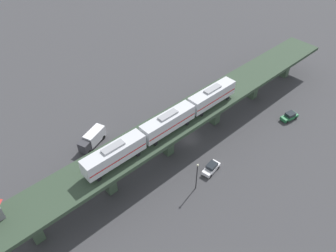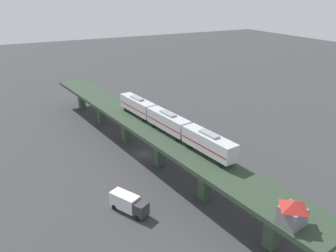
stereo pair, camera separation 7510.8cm
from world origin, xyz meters
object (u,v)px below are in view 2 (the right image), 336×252
(delivery_truck, at_px, (129,203))
(subway_train, at_px, (168,121))
(street_car_green, at_px, (138,113))
(street_lamp, at_px, (205,141))
(street_car_white, at_px, (186,146))
(signal_hut, at_px, (292,212))

(delivery_truck, bearing_deg, subway_train, -140.41)
(subway_train, bearing_deg, street_car_green, -100.79)
(delivery_truck, relative_size, street_lamp, 1.07)
(street_car_white, relative_size, delivery_truck, 0.64)
(street_car_green, relative_size, street_car_white, 0.95)
(delivery_truck, height_order, street_lamp, street_lamp)
(street_lamp, bearing_deg, delivery_truck, 26.05)
(delivery_truck, bearing_deg, street_car_green, -114.40)
(street_car_white, distance_m, delivery_truck, 26.68)
(subway_train, bearing_deg, signal_hut, 90.93)
(subway_train, distance_m, street_car_white, 13.44)
(subway_train, relative_size, street_car_white, 7.88)
(street_car_green, height_order, street_lamp, street_lamp)
(street_lamp, bearing_deg, street_car_green, -84.02)
(delivery_truck, bearing_deg, street_lamp, -153.95)
(subway_train, distance_m, street_lamp, 11.34)
(street_car_white, bearing_deg, subway_train, 35.05)
(street_car_white, bearing_deg, signal_hut, 79.41)
(subway_train, xyz_separation_m, street_lamp, (-9.34, -0.06, -6.43))
(signal_hut, distance_m, street_car_green, 65.41)
(street_lamp, bearing_deg, signal_hut, 75.05)
(street_car_green, xyz_separation_m, street_lamp, (-3.31, 31.58, 3.17))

